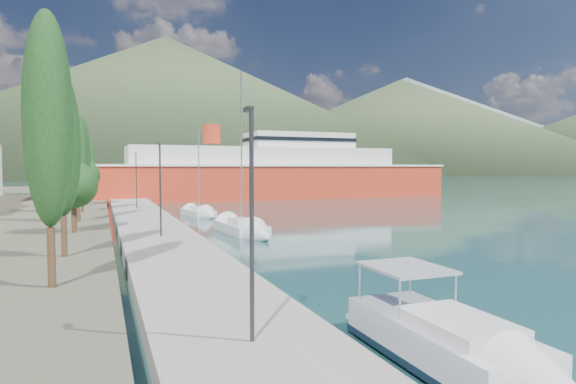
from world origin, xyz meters
name	(u,v)px	position (x,y,z in m)	size (l,w,h in m)	color
ground	(150,186)	(0.00, 120.00, 0.00)	(1400.00, 1400.00, 0.00)	#1C4545
quay	(145,222)	(-9.00, 26.00, 0.40)	(5.00, 88.00, 0.80)	gray
hills_far	(221,113)	(138.59, 618.73, 77.39)	(1480.00, 900.00, 180.00)	slate
hills_near	(242,114)	(98.04, 372.50, 49.18)	(1010.00, 520.00, 115.00)	#394B2D
tree_row	(80,162)	(-14.40, 32.05, 5.74)	(3.51, 65.18, 10.52)	#47301E
lamp_posts	(159,185)	(-9.00, 14.63, 4.08)	(0.15, 43.74, 6.06)	#2D2D33
motor_cruiser	(478,366)	(-4.16, -9.39, 0.50)	(2.43, 8.23, 3.03)	black
sailboat_near	(250,232)	(-1.95, 17.02, 0.33)	(3.21, 9.84, 13.93)	silver
sailboat_mid	(204,214)	(-2.47, 32.16, 0.29)	(3.51, 7.22, 10.18)	silver
ferry	(265,175)	(13.57, 59.75, 3.91)	(64.84, 14.29, 12.85)	red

